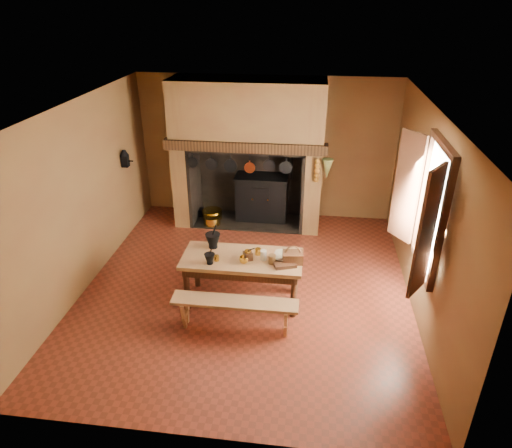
{
  "coord_description": "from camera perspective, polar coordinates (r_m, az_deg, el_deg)",
  "views": [
    {
      "loc": [
        0.9,
        -5.88,
        4.16
      ],
      "look_at": [
        0.11,
        0.3,
        0.97
      ],
      "focal_mm": 32.0,
      "sensor_mm": 36.0,
      "label": 1
    }
  ],
  "objects": [
    {
      "name": "wicker_basket",
      "position": [
        6.43,
        4.6,
        -4.1
      ],
      "size": [
        0.3,
        0.23,
        0.27
      ],
      "rotation": [
        0.0,
        0.0,
        0.11
      ],
      "color": "#4C2816",
      "rests_on": "work_table"
    },
    {
      "name": "brass_mug_a",
      "position": [
        6.49,
        -4.95,
        -4.28
      ],
      "size": [
        0.09,
        0.09,
        0.08
      ],
      "primitive_type": "cylinder",
      "rotation": [
        0.0,
        0.0,
        -0.39
      ],
      "color": "gold",
      "rests_on": "work_table"
    },
    {
      "name": "brass_mug_b",
      "position": [
        6.61,
        0.25,
        -3.46
      ],
      "size": [
        0.09,
        0.09,
        0.1
      ],
      "primitive_type": "cylinder",
      "rotation": [
        0.0,
        0.0,
        -0.08
      ],
      "color": "gold",
      "rests_on": "work_table"
    },
    {
      "name": "glass_jar",
      "position": [
        6.47,
        0.95,
        -3.93
      ],
      "size": [
        0.1,
        0.1,
        0.15
      ],
      "primitive_type": "cylinder",
      "rotation": [
        0.0,
        0.0,
        0.18
      ],
      "color": "beige",
      "rests_on": "work_table"
    },
    {
      "name": "wall_front",
      "position": [
        4.27,
        -6.84,
        -13.41
      ],
      "size": [
        5.0,
        0.02,
        2.8
      ],
      "primitive_type": "cube",
      "color": "brown",
      "rests_on": "floor"
    },
    {
      "name": "chimney_breast",
      "position": [
        8.61,
        -1.02,
        11.25
      ],
      "size": [
        2.95,
        0.96,
        2.8
      ],
      "color": "brown",
      "rests_on": "floor"
    },
    {
      "name": "bench_front",
      "position": [
        6.24,
        -2.66,
        -10.45
      ],
      "size": [
        1.71,
        0.3,
        0.48
      ],
      "color": "#A8824D",
      "rests_on": "floor"
    },
    {
      "name": "stoneware_crock",
      "position": [
        6.4,
        2.02,
        -4.42
      ],
      "size": [
        0.13,
        0.13,
        0.13
      ],
      "primitive_type": "cylinder",
      "rotation": [
        0.0,
        0.0,
        -0.28
      ],
      "color": "brown",
      "rests_on": "work_table"
    },
    {
      "name": "wooden_tray",
      "position": [
        6.38,
        3.59,
        -4.99
      ],
      "size": [
        0.36,
        0.31,
        0.05
      ],
      "primitive_type": "cube",
      "rotation": [
        0.0,
        0.0,
        0.33
      ],
      "color": "#3E1E13",
      "rests_on": "work_table"
    },
    {
      "name": "hearth_pans",
      "position": [
        9.27,
        -5.61,
        0.94
      ],
      "size": [
        0.51,
        0.62,
        0.2
      ],
      "color": "gold",
      "rests_on": "floor"
    },
    {
      "name": "bench_back",
      "position": [
        7.32,
        -0.93,
        -4.43
      ],
      "size": [
        1.58,
        0.28,
        0.44
      ],
      "color": "#A8824D",
      "rests_on": "floor"
    },
    {
      "name": "mortar_small",
      "position": [
        6.41,
        -5.81,
        -4.28
      ],
      "size": [
        0.15,
        0.15,
        0.26
      ],
      "rotation": [
        0.0,
        0.0,
        0.4
      ],
      "color": "black",
      "rests_on": "work_table"
    },
    {
      "name": "ceiling",
      "position": [
        6.1,
        -1.41,
        14.21
      ],
      "size": [
        5.5,
        5.5,
        0.0
      ],
      "primitive_type": "plane",
      "rotation": [
        3.14,
        0.0,
        0.0
      ],
      "color": "silver",
      "rests_on": "back_wall"
    },
    {
      "name": "hanging_pans",
      "position": [
        8.28,
        -1.76,
        7.31
      ],
      "size": [
        1.92,
        0.29,
        0.27
      ],
      "color": "black",
      "rests_on": "chimney_breast"
    },
    {
      "name": "mixing_bowl",
      "position": [
        6.51,
        3.69,
        -4.12
      ],
      "size": [
        0.35,
        0.35,
        0.08
      ],
      "primitive_type": "imported",
      "rotation": [
        0.0,
        0.0,
        0.05
      ],
      "color": "#B5AB8B",
      "rests_on": "work_table"
    },
    {
      "name": "wall_coffee_mill",
      "position": [
        8.56,
        -16.09,
        8.03
      ],
      "size": [
        0.23,
        0.16,
        0.31
      ],
      "color": "black",
      "rests_on": "wall_left"
    },
    {
      "name": "onion_string",
      "position": [
        8.18,
        7.59,
        6.6
      ],
      "size": [
        0.12,
        0.1,
        0.46
      ],
      "primitive_type": null,
      "color": "#A0651D",
      "rests_on": "chimney_breast"
    },
    {
      "name": "work_table",
      "position": [
        6.64,
        -1.72,
        -5.05
      ],
      "size": [
        1.73,
        0.77,
        0.75
      ],
      "color": "#A8824D",
      "rests_on": "floor"
    },
    {
      "name": "back_wall",
      "position": [
        9.11,
        1.3,
        9.44
      ],
      "size": [
        5.0,
        0.02,
        2.8
      ],
      "primitive_type": "cube",
      "color": "brown",
      "rests_on": "floor"
    },
    {
      "name": "wall_right",
      "position": [
        6.69,
        20.42,
        0.92
      ],
      "size": [
        0.02,
        5.5,
        2.8
      ],
      "primitive_type": "cube",
      "color": "brown",
      "rests_on": "floor"
    },
    {
      "name": "window",
      "position": [
        6.18,
        20.2,
        1.87
      ],
      "size": [
        0.39,
        1.75,
        1.76
      ],
      "color": "white",
      "rests_on": "wall_right"
    },
    {
      "name": "herb_bunch",
      "position": [
        8.16,
        8.88,
        6.85
      ],
      "size": [
        0.2,
        0.2,
        0.35
      ],
      "primitive_type": "cone",
      "rotation": [
        3.14,
        0.0,
        0.0
      ],
      "color": "brown",
      "rests_on": "chimney_breast"
    },
    {
      "name": "iron_range",
      "position": [
        9.15,
        0.77,
        3.4
      ],
      "size": [
        1.12,
        0.55,
        1.6
      ],
      "color": "black",
      "rests_on": "floor"
    },
    {
      "name": "wall_left",
      "position": [
        7.33,
        -21.01,
        3.09
      ],
      "size": [
        0.02,
        5.5,
        2.8
      ],
      "primitive_type": "cube",
      "color": "brown",
      "rests_on": "floor"
    },
    {
      "name": "coffee_grinder",
      "position": [
        6.48,
        -1.03,
        -3.92
      ],
      "size": [
        0.18,
        0.16,
        0.19
      ],
      "rotation": [
        0.0,
        0.0,
        0.41
      ],
      "color": "#3E1E13",
      "rests_on": "work_table"
    },
    {
      "name": "brass_cup",
      "position": [
        6.42,
        -1.54,
        -4.5
      ],
      "size": [
        0.15,
        0.15,
        0.1
      ],
      "primitive_type": "imported",
      "rotation": [
        0.0,
        0.0,
        -0.25
      ],
      "color": "gold",
      "rests_on": "work_table"
    },
    {
      "name": "mortar_large",
      "position": [
        6.78,
        -5.41,
        -2.01
      ],
      "size": [
        0.22,
        0.22,
        0.38
      ],
      "rotation": [
        0.0,
        0.0,
        0.04
      ],
      "color": "black",
      "rests_on": "work_table"
    },
    {
      "name": "floor",
      "position": [
        7.26,
        -1.16,
        -7.88
      ],
      "size": [
        5.5,
        5.5,
        0.0
      ],
      "primitive_type": "plane",
      "color": "maroon",
      "rests_on": "ground"
    }
  ]
}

